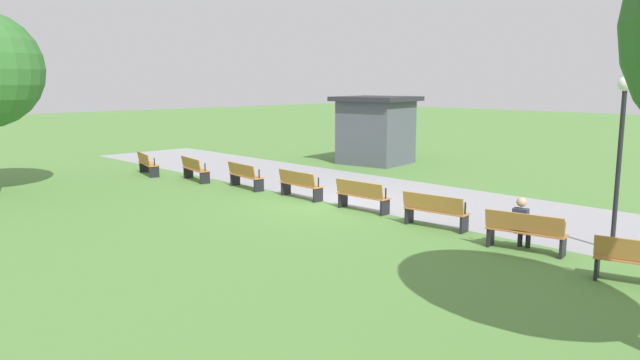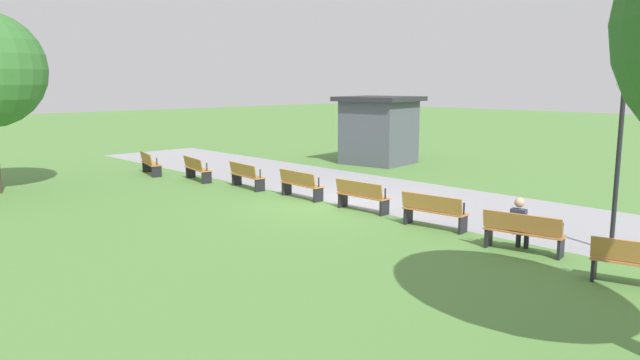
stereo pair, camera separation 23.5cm
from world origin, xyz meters
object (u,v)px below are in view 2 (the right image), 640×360
(lamp_post, at_px, (621,130))
(bench_0, at_px, (150,163))
(bench_2, at_px, (246,175))
(person_seated, at_px, (520,222))
(bench_1, at_px, (196,168))
(bench_3, at_px, (300,184))
(kiosk, at_px, (379,129))
(bench_6, at_px, (523,232))
(bench_4, at_px, (362,195))
(bench_5, at_px, (434,211))

(lamp_post, bearing_deg, bench_0, -172.92)
(bench_2, distance_m, person_seated, 10.36)
(bench_1, relative_size, bench_3, 1.02)
(bench_3, relative_size, lamp_post, 0.45)
(bench_0, height_order, bench_2, same)
(bench_0, relative_size, lamp_post, 0.46)
(lamp_post, bearing_deg, bench_3, -173.69)
(bench_0, distance_m, kiosk, 10.09)
(bench_6, bearing_deg, kiosk, 133.41)
(bench_0, bearing_deg, person_seated, 16.46)
(bench_4, bearing_deg, bench_5, -5.99)
(bench_4, relative_size, bench_6, 0.98)
(bench_2, xyz_separation_m, bench_3, (2.63, 0.18, 0.00))
(bench_2, relative_size, person_seated, 1.44)
(bench_3, relative_size, kiosk, 0.47)
(bench_2, xyz_separation_m, lamp_post, (11.78, 1.19, 2.19))
(bench_2, bearing_deg, bench_0, -164.02)
(bench_5, distance_m, kiosk, 12.28)
(bench_5, bearing_deg, bench_3, 172.00)
(bench_3, bearing_deg, bench_5, 0.01)
(bench_1, bearing_deg, person_seated, 10.53)
(bench_2, distance_m, bench_3, 2.64)
(lamp_post, xyz_separation_m, kiosk, (-12.90, 7.07, -1.11))
(bench_5, distance_m, lamp_post, 4.62)
(bench_6, bearing_deg, bench_5, 162.01)
(bench_1, distance_m, kiosk, 8.82)
(bench_2, bearing_deg, bench_4, 8.00)
(bench_1, relative_size, bench_6, 1.00)
(bench_5, bearing_deg, bench_1, 175.99)
(bench_1, relative_size, lamp_post, 0.46)
(bench_6, height_order, lamp_post, lamp_post)
(bench_0, xyz_separation_m, bench_6, (15.70, 0.55, 0.00))
(bench_1, relative_size, bench_4, 1.02)
(bench_2, distance_m, bench_6, 10.51)
(bench_1, distance_m, bench_5, 10.51)
(bench_6, relative_size, kiosk, 0.48)
(bench_1, height_order, bench_5, same)
(bench_1, distance_m, person_seated, 12.97)
(bench_0, xyz_separation_m, bench_3, (7.82, 1.10, 0.00))
(bench_3, bearing_deg, bench_2, -174.01)
(bench_5, bearing_deg, kiosk, 131.50)
(bench_0, height_order, bench_3, same)
(bench_3, distance_m, bench_4, 2.64)
(lamp_post, bearing_deg, bench_2, -174.21)
(bench_4, relative_size, kiosk, 0.47)
(bench_1, xyz_separation_m, bench_2, (2.61, 0.37, 0.00))
(bench_4, height_order, bench_6, same)
(bench_0, relative_size, bench_5, 1.01)
(bench_1, distance_m, bench_2, 2.64)
(bench_3, height_order, bench_5, same)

